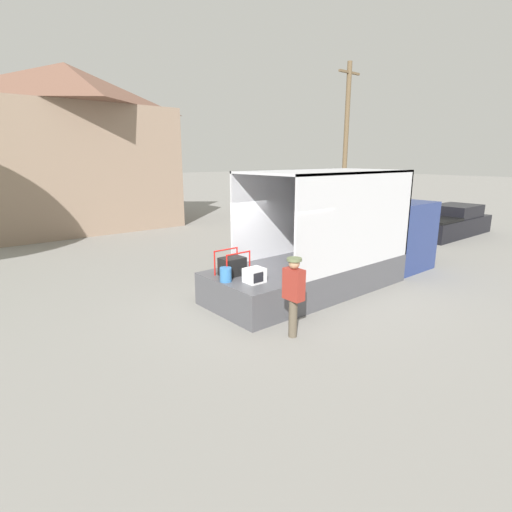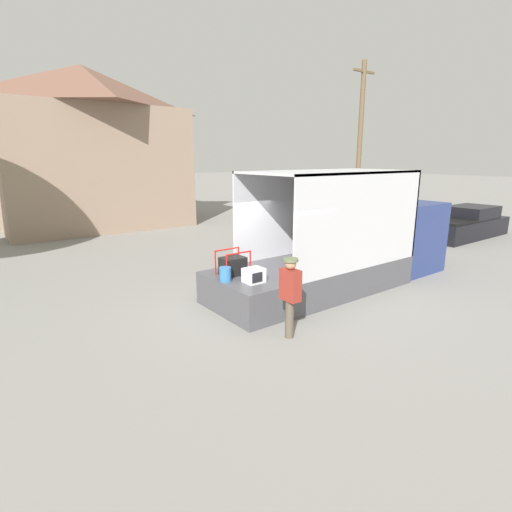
# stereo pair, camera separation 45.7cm
# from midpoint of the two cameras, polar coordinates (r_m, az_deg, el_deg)

# --- Properties ---
(ground_plane) EXTENTS (160.00, 160.00, 0.00)m
(ground_plane) POSITION_cam_midpoint_polar(r_m,az_deg,el_deg) (10.24, -0.72, -7.06)
(ground_plane) COLOR gray
(box_truck) EXTENTS (6.86, 2.44, 3.32)m
(box_truck) POSITION_cam_midpoint_polar(r_m,az_deg,el_deg) (12.77, 13.39, 1.34)
(box_truck) COLOR navy
(box_truck) RESTS_ON ground
(tailgate_deck) EXTENTS (1.20, 2.31, 0.83)m
(tailgate_deck) POSITION_cam_midpoint_polar(r_m,az_deg,el_deg) (9.75, -3.47, -5.58)
(tailgate_deck) COLOR #4C4C51
(tailgate_deck) RESTS_ON ground
(microwave) EXTENTS (0.44, 0.40, 0.34)m
(microwave) POSITION_cam_midpoint_polar(r_m,az_deg,el_deg) (9.28, -1.63, -2.79)
(microwave) COLOR white
(microwave) RESTS_ON tailgate_deck
(portable_generator) EXTENTS (0.73, 0.55, 0.62)m
(portable_generator) POSITION_cam_midpoint_polar(r_m,az_deg,el_deg) (9.87, -4.63, -1.41)
(portable_generator) COLOR black
(portable_generator) RESTS_ON tailgate_deck
(orange_bucket) EXTENTS (0.28, 0.28, 0.34)m
(orange_bucket) POSITION_cam_midpoint_polar(r_m,az_deg,el_deg) (9.38, -5.75, -2.67)
(orange_bucket) COLOR #3370B2
(orange_bucket) RESTS_ON tailgate_deck
(worker_person) EXTENTS (0.31, 0.44, 1.71)m
(worker_person) POSITION_cam_midpoint_polar(r_m,az_deg,el_deg) (8.19, 3.80, -4.76)
(worker_person) COLOR brown
(worker_person) RESTS_ON ground
(pickup_truck_black) EXTENTS (5.17, 1.84, 1.42)m
(pickup_truck_black) POSITION_cam_midpoint_polar(r_m,az_deg,el_deg) (21.32, 25.43, 4.29)
(pickup_truck_black) COLOR black
(pickup_truck_black) RESTS_ON ground
(house_backdrop) EXTENTS (9.37, 7.39, 8.27)m
(house_backdrop) POSITION_cam_midpoint_polar(r_m,az_deg,el_deg) (23.75, -25.27, 13.98)
(house_backdrop) COLOR gray
(house_backdrop) RESTS_ON ground
(utility_pole) EXTENTS (1.80, 0.28, 9.02)m
(utility_pole) POSITION_cam_midpoint_polar(r_m,az_deg,el_deg) (25.38, 12.20, 15.89)
(utility_pole) COLOR brown
(utility_pole) RESTS_ON ground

